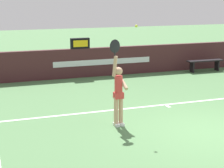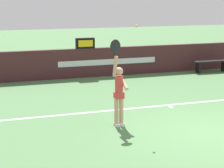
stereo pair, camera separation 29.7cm
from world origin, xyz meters
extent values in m
plane|color=#4D7848|center=(0.00, 0.00, 0.00)|extent=(60.00, 60.00, 0.00)
cube|color=white|center=(0.00, 2.52, 0.00)|extent=(10.32, 0.10, 0.00)
cube|color=white|center=(0.00, 2.37, 0.00)|extent=(0.10, 0.30, 0.00)
cube|color=#432023|center=(0.00, 7.30, 0.60)|extent=(16.06, 0.21, 1.20)
cube|color=silver|center=(-0.55, 7.19, 0.61)|extent=(4.23, 0.01, 0.23)
cube|color=black|center=(-1.50, 7.30, 1.42)|extent=(0.78, 0.20, 0.43)
cube|color=yellow|center=(-1.50, 7.20, 1.42)|extent=(0.61, 0.01, 0.27)
cylinder|color=tan|center=(-1.97, 1.21, 0.39)|extent=(0.11, 0.11, 0.78)
cylinder|color=tan|center=(-2.11, 1.20, 0.39)|extent=(0.11, 0.11, 0.78)
cube|color=white|center=(-1.97, 1.19, 0.04)|extent=(0.12, 0.25, 0.07)
cube|color=white|center=(-2.11, 1.18, 0.04)|extent=(0.12, 0.25, 0.07)
cylinder|color=#D33937|center=(-2.04, 1.20, 1.06)|extent=(0.21, 0.21, 0.55)
cube|color=#D33937|center=(-2.04, 1.20, 0.82)|extent=(0.25, 0.21, 0.16)
sphere|color=tan|center=(-2.04, 1.20, 1.46)|extent=(0.21, 0.21, 0.21)
cylinder|color=tan|center=(-2.15, 1.20, 1.59)|extent=(0.15, 0.10, 0.53)
cylinder|color=tan|center=(-1.94, 1.15, 1.15)|extent=(0.13, 0.46, 0.30)
ellipsoid|color=black|center=(-2.15, 1.20, 2.10)|extent=(0.28, 0.05, 0.34)
cylinder|color=black|center=(-2.15, 1.20, 1.91)|extent=(0.03, 0.03, 0.18)
sphere|color=#D3E139|center=(-1.70, 0.89, 2.61)|extent=(0.07, 0.07, 0.07)
cube|color=black|center=(4.06, 6.66, 0.49)|extent=(1.68, 0.38, 0.05)
cube|color=black|center=(3.42, 6.67, 0.25)|extent=(0.06, 0.32, 0.49)
cube|color=black|center=(4.69, 6.66, 0.25)|extent=(0.06, 0.32, 0.49)
camera|label=1|loc=(-5.28, -7.64, 3.36)|focal=60.45mm
camera|label=2|loc=(-4.99, -7.73, 3.36)|focal=60.45mm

